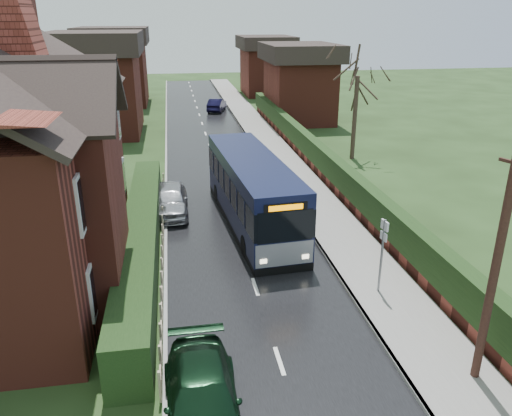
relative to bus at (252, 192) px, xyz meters
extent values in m
plane|color=#2F4E21|center=(-0.80, -7.62, -1.49)|extent=(140.00, 140.00, 0.00)
cube|color=black|center=(-0.80, 2.38, -1.48)|extent=(6.00, 100.00, 0.02)
cube|color=slate|center=(3.45, 2.38, -1.42)|extent=(2.50, 100.00, 0.14)
cube|color=gray|center=(2.25, 2.38, -1.42)|extent=(0.12, 100.00, 0.14)
cube|color=gray|center=(-3.85, 2.38, -1.44)|extent=(0.12, 100.00, 0.10)
cube|color=black|center=(-4.70, -2.62, -0.69)|extent=(1.20, 16.00, 1.60)
cube|color=maroon|center=(5.00, 2.38, -1.19)|extent=(0.30, 50.00, 0.60)
cube|color=black|center=(5.00, 2.38, -0.29)|extent=(0.60, 50.00, 1.20)
cube|color=maroon|center=(-6.30, -5.62, 1.51)|extent=(2.50, 4.00, 6.00)
cube|color=brown|center=(-8.80, 1.38, 7.71)|extent=(0.90, 1.40, 2.20)
cube|color=silver|center=(-5.75, -7.62, 0.11)|extent=(0.08, 1.20, 1.60)
cube|color=black|center=(-5.72, -7.62, 0.11)|extent=(0.03, 0.95, 1.35)
cube|color=silver|center=(-5.75, -7.62, 2.71)|extent=(0.08, 1.20, 1.60)
cube|color=black|center=(-5.72, -7.62, 2.71)|extent=(0.03, 0.95, 1.35)
cube|color=silver|center=(-5.75, -3.62, 0.11)|extent=(0.08, 1.20, 1.60)
cube|color=black|center=(-5.72, -3.62, 0.11)|extent=(0.03, 0.95, 1.35)
cube|color=silver|center=(-5.75, -3.62, 2.71)|extent=(0.08, 1.20, 1.60)
cube|color=black|center=(-5.72, -3.62, 2.71)|extent=(0.03, 0.95, 1.35)
cube|color=silver|center=(-5.75, 0.38, 0.11)|extent=(0.08, 1.20, 1.60)
cube|color=black|center=(-5.72, 0.38, 0.11)|extent=(0.03, 0.95, 1.35)
cube|color=silver|center=(-5.75, 0.38, 2.71)|extent=(0.08, 1.20, 1.60)
cube|color=black|center=(-5.72, 0.38, 2.71)|extent=(0.03, 0.95, 1.35)
cube|color=silver|center=(-5.75, 2.88, 0.11)|extent=(0.08, 1.20, 1.60)
cube|color=black|center=(-5.72, 2.88, 0.11)|extent=(0.03, 0.95, 1.35)
cube|color=silver|center=(-5.75, 2.88, 2.71)|extent=(0.08, 1.20, 1.60)
cube|color=black|center=(-5.72, 2.88, 2.71)|extent=(0.03, 0.95, 1.35)
cube|color=black|center=(0.00, 0.04, -0.66)|extent=(3.01, 10.02, 1.02)
cube|color=black|center=(0.00, 0.04, 0.39)|extent=(3.03, 10.02, 1.08)
cube|color=black|center=(0.00, 0.04, 1.22)|extent=(3.01, 10.02, 0.59)
cube|color=black|center=(0.00, 0.04, -1.33)|extent=(3.01, 10.02, 0.31)
cube|color=gray|center=(0.38, -4.83, -0.68)|extent=(2.16, 0.29, 0.90)
cube|color=black|center=(0.38, -4.86, 0.39)|extent=(2.02, 0.24, 1.17)
cube|color=black|center=(0.38, -4.86, 1.11)|extent=(1.57, 0.20, 0.31)
cube|color=#FF8C00|center=(0.39, -4.90, 1.11)|extent=(1.23, 0.14, 0.20)
cube|color=black|center=(0.38, -4.84, -1.29)|extent=(2.20, 0.31, 0.27)
cube|color=#FFF2CC|center=(-0.40, -4.95, -0.86)|extent=(0.25, 0.07, 0.16)
cube|color=#FFF2CC|center=(1.17, -4.83, -0.86)|extent=(0.25, 0.07, 0.16)
cylinder|color=black|center=(-0.77, -3.19, -1.06)|extent=(0.32, 0.88, 0.86)
cylinder|color=black|center=(1.26, -3.03, -1.06)|extent=(0.32, 0.88, 0.86)
cylinder|color=black|center=(-1.26, 3.11, -1.06)|extent=(0.32, 0.88, 0.86)
cylinder|color=black|center=(0.76, 3.27, -1.06)|extent=(0.32, 0.88, 0.86)
imported|color=#BCBBC1|center=(-3.60, 1.83, -0.81)|extent=(1.67, 4.01, 1.36)
imported|color=black|center=(-2.98, -11.40, -0.88)|extent=(1.77, 4.26, 1.23)
imported|color=black|center=(1.01, 28.09, -0.88)|extent=(2.26, 3.91, 1.22)
cylinder|color=slate|center=(3.20, -6.73, -0.14)|extent=(0.08, 0.08, 2.71)
cube|color=white|center=(3.20, -6.73, 1.03)|extent=(0.10, 0.41, 0.31)
cube|color=white|center=(3.20, -6.73, 0.64)|extent=(0.09, 0.37, 0.27)
cylinder|color=black|center=(4.00, -11.14, 1.63)|extent=(0.21, 0.21, 6.23)
cylinder|color=#33261E|center=(8.12, 9.61, 1.14)|extent=(0.28, 0.28, 5.25)
camera|label=1|loc=(-3.26, -20.45, 7.30)|focal=35.00mm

